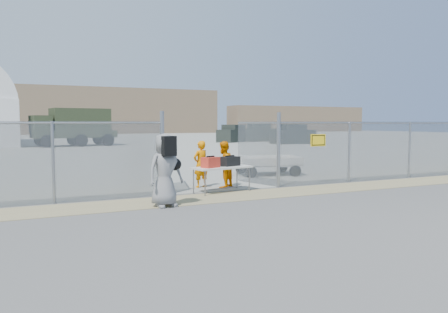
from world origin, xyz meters
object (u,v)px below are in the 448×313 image
visitor (165,170)px  security_worker_right (223,165)px  security_worker_left (201,164)px  utility_trailer (267,165)px  folding_table (222,179)px

visitor → security_worker_right: bearing=30.0°
security_worker_left → security_worker_right: bearing=139.6°
security_worker_left → utility_trailer: (3.78, 2.04, -0.37)m
visitor → utility_trailer: (5.84, 4.72, -0.53)m
security_worker_left → visitor: size_ratio=0.83×
folding_table → security_worker_left: bearing=89.2°
visitor → utility_trailer: size_ratio=0.56×
security_worker_left → visitor: (-2.06, -2.68, 0.16)m
folding_table → security_worker_left: security_worker_left is taller
folding_table → utility_trailer: size_ratio=0.56×
security_worker_left → security_worker_right: security_worker_left is taller
security_worker_left → visitor: 3.38m
security_worker_left → utility_trailer: bearing=-168.2°
visitor → security_worker_left: bearing=41.7°
security_worker_right → utility_trailer: size_ratio=0.46×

